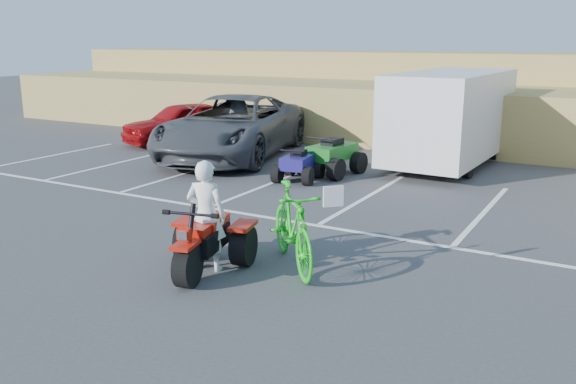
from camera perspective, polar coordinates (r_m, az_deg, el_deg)
The scene contains 11 objects.
ground at distance 10.25m, azimuth -3.33°, elevation -6.64°, with size 100.00×100.00×0.00m, color #3B3B3E.
parking_stripes at distance 13.36m, azimuth 9.32°, elevation -1.81°, with size 28.00×5.16×0.01m.
grass_embankment at distance 24.19m, azimuth 17.07°, elevation 8.28°, with size 40.00×8.50×3.10m.
red_trike_atv at distance 9.93m, azimuth -7.83°, elevation -7.44°, with size 1.31×1.75×1.14m, color #AD1609, non-canonical shape.
rider at distance 9.77m, azimuth -7.65°, elevation -2.21°, with size 0.66×0.43×1.80m, color white.
green_dirt_bike at distance 9.83m, azimuth 0.42°, elevation -3.32°, with size 0.64×2.27×1.37m, color #14BF19.
grey_pickup at distance 19.33m, azimuth -5.23°, elevation 6.11°, with size 3.17×6.87×1.91m, color #3F4246.
red_car at distance 22.18m, azimuth -9.88°, elevation 6.41°, with size 1.73×4.30×1.46m, color #91070A.
cargo_trailer at distance 18.48m, azimuth 14.99°, elevation 6.93°, with size 2.55×5.90×2.71m.
quad_atv_blue at distance 16.10m, azimuth 0.99°, elevation 1.09°, with size 1.04×1.39×0.91m, color navy, non-canonical shape.
quad_atv_green at distance 16.88m, azimuth 4.11°, elevation 1.68°, with size 1.27×1.70×1.11m, color #16631B, non-canonical shape.
Camera 1 is at (5.22, -8.03, 3.63)m, focal length 38.00 mm.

